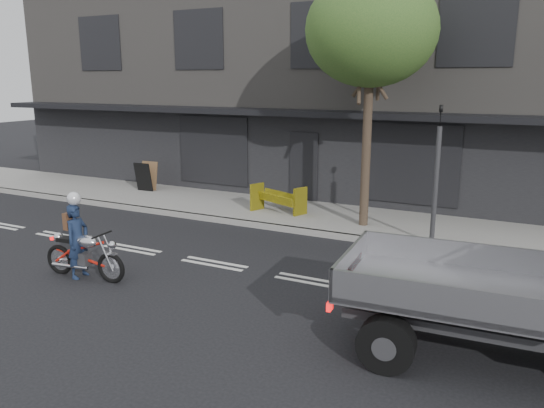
{
  "coord_description": "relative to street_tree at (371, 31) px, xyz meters",
  "views": [
    {
      "loc": [
        6.26,
        -9.6,
        4.09
      ],
      "look_at": [
        1.22,
        0.5,
        1.42
      ],
      "focal_mm": 35.0,
      "sensor_mm": 36.0,
      "label": 1
    }
  ],
  "objects": [
    {
      "name": "sidewalk",
      "position": [
        -2.2,
        0.5,
        -5.2
      ],
      "size": [
        32.0,
        3.2,
        0.15
      ],
      "primitive_type": "cube",
      "color": "gray",
      "rests_on": "ground"
    },
    {
      "name": "construction_barrier",
      "position": [
        -2.71,
        -0.03,
        -4.69
      ],
      "size": [
        1.67,
        1.17,
        0.87
      ],
      "primitive_type": null,
      "rotation": [
        0.0,
        0.0,
        -0.4
      ],
      "color": "yellow",
      "rests_on": "sidewalk"
    },
    {
      "name": "sandwich_board",
      "position": [
        -8.38,
        0.82,
        -4.61
      ],
      "size": [
        0.67,
        0.46,
        1.03
      ],
      "primitive_type": null,
      "rotation": [
        0.0,
        0.0,
        0.03
      ],
      "color": "black",
      "rests_on": "sidewalk"
    },
    {
      "name": "street_tree",
      "position": [
        0.0,
        0.0,
        0.0
      ],
      "size": [
        3.4,
        3.4,
        6.74
      ],
      "color": "#382B21",
      "rests_on": "ground"
    },
    {
      "name": "kerb",
      "position": [
        -2.2,
        -1.1,
        -5.2
      ],
      "size": [
        32.0,
        0.2,
        0.15
      ],
      "primitive_type": "cube",
      "color": "gray",
      "rests_on": "ground"
    },
    {
      "name": "ground",
      "position": [
        -2.2,
        -4.2,
        -5.28
      ],
      "size": [
        80.0,
        80.0,
        0.0
      ],
      "primitive_type": "plane",
      "color": "black",
      "rests_on": "ground"
    },
    {
      "name": "motorcycle",
      "position": [
        -4.15,
        -6.14,
        -4.74
      ],
      "size": [
        2.02,
        0.59,
        1.04
      ],
      "rotation": [
        0.0,
        0.0,
        0.07
      ],
      "color": "black",
      "rests_on": "ground"
    },
    {
      "name": "traffic_light_pole",
      "position": [
        2.0,
        -0.85,
        -3.63
      ],
      "size": [
        0.12,
        0.12,
        3.5
      ],
      "color": "#2D2D30",
      "rests_on": "ground"
    },
    {
      "name": "rider",
      "position": [
        -4.3,
        -6.14,
        -4.49
      ],
      "size": [
        0.42,
        0.6,
        1.57
      ],
      "primitive_type": "imported",
      "rotation": [
        0.0,
        0.0,
        1.64
      ],
      "color": "#16233E",
      "rests_on": "ground"
    },
    {
      "name": "building_main",
      "position": [
        -2.2,
        7.1,
        -1.28
      ],
      "size": [
        26.0,
        10.0,
        8.0
      ],
      "primitive_type": "cube",
      "color": "slate",
      "rests_on": "ground"
    }
  ]
}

